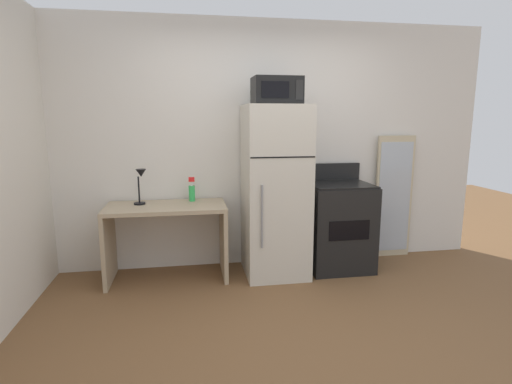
{
  "coord_description": "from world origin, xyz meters",
  "views": [
    {
      "loc": [
        -0.78,
        -2.6,
        1.59
      ],
      "look_at": [
        -0.15,
        1.1,
        0.9
      ],
      "focal_mm": 28.14,
      "sensor_mm": 36.0,
      "label": 1
    }
  ],
  "objects_px": {
    "microwave": "(277,91)",
    "leaning_mirror": "(394,197)",
    "desk_lamp": "(141,181)",
    "refrigerator": "(275,192)",
    "spray_bottle": "(192,192)",
    "desk": "(167,227)",
    "oven_range": "(338,225)"
  },
  "relations": [
    {
      "from": "desk",
      "to": "microwave",
      "type": "xyz_separation_m",
      "value": [
        1.09,
        -0.06,
        1.33
      ]
    },
    {
      "from": "desk",
      "to": "spray_bottle",
      "type": "xyz_separation_m",
      "value": [
        0.26,
        0.16,
        0.32
      ]
    },
    {
      "from": "microwave",
      "to": "leaning_mirror",
      "type": "height_order",
      "value": "microwave"
    },
    {
      "from": "desk_lamp",
      "to": "desk",
      "type": "bearing_deg",
      "value": -16.19
    },
    {
      "from": "spray_bottle",
      "to": "desk_lamp",
      "type": "bearing_deg",
      "value": -169.48
    },
    {
      "from": "spray_bottle",
      "to": "refrigerator",
      "type": "distance_m",
      "value": 0.86
    },
    {
      "from": "refrigerator",
      "to": "microwave",
      "type": "xyz_separation_m",
      "value": [
        0.0,
        -0.02,
        0.99
      ]
    },
    {
      "from": "spray_bottle",
      "to": "oven_range",
      "type": "height_order",
      "value": "oven_range"
    },
    {
      "from": "spray_bottle",
      "to": "microwave",
      "type": "height_order",
      "value": "microwave"
    },
    {
      "from": "spray_bottle",
      "to": "oven_range",
      "type": "relative_size",
      "value": 0.23
    },
    {
      "from": "spray_bottle",
      "to": "refrigerator",
      "type": "height_order",
      "value": "refrigerator"
    },
    {
      "from": "desk",
      "to": "desk_lamp",
      "type": "distance_m",
      "value": 0.53
    },
    {
      "from": "microwave",
      "to": "leaning_mirror",
      "type": "bearing_deg",
      "value": 11.93
    },
    {
      "from": "oven_range",
      "to": "leaning_mirror",
      "type": "bearing_deg",
      "value": 18.52
    },
    {
      "from": "desk_lamp",
      "to": "microwave",
      "type": "xyz_separation_m",
      "value": [
        1.33,
        -0.13,
        0.86
      ]
    },
    {
      "from": "desk_lamp",
      "to": "refrigerator",
      "type": "height_order",
      "value": "refrigerator"
    },
    {
      "from": "desk",
      "to": "microwave",
      "type": "distance_m",
      "value": 1.72
    },
    {
      "from": "desk_lamp",
      "to": "spray_bottle",
      "type": "xyz_separation_m",
      "value": [
        0.49,
        0.09,
        -0.14
      ]
    },
    {
      "from": "leaning_mirror",
      "to": "desk_lamp",
      "type": "bearing_deg",
      "value": -176.33
    },
    {
      "from": "refrigerator",
      "to": "leaning_mirror",
      "type": "relative_size",
      "value": 1.23
    },
    {
      "from": "desk",
      "to": "leaning_mirror",
      "type": "relative_size",
      "value": 0.83
    },
    {
      "from": "leaning_mirror",
      "to": "refrigerator",
      "type": "bearing_deg",
      "value": -168.87
    },
    {
      "from": "refrigerator",
      "to": "desk",
      "type": "bearing_deg",
      "value": 177.94
    },
    {
      "from": "desk",
      "to": "desk_lamp",
      "type": "height_order",
      "value": "desk_lamp"
    },
    {
      "from": "microwave",
      "to": "oven_range",
      "type": "height_order",
      "value": "microwave"
    },
    {
      "from": "desk_lamp",
      "to": "spray_bottle",
      "type": "height_order",
      "value": "desk_lamp"
    },
    {
      "from": "microwave",
      "to": "leaning_mirror",
      "type": "xyz_separation_m",
      "value": [
        1.46,
        0.31,
        -1.15
      ]
    },
    {
      "from": "leaning_mirror",
      "to": "oven_range",
      "type": "bearing_deg",
      "value": -161.48
    },
    {
      "from": "desk",
      "to": "spray_bottle",
      "type": "relative_size",
      "value": 4.68
    },
    {
      "from": "refrigerator",
      "to": "microwave",
      "type": "bearing_deg",
      "value": -89.69
    },
    {
      "from": "refrigerator",
      "to": "desk_lamp",
      "type": "bearing_deg",
      "value": 175.35
    },
    {
      "from": "desk",
      "to": "desk_lamp",
      "type": "relative_size",
      "value": 3.3
    }
  ]
}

